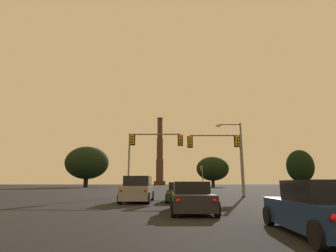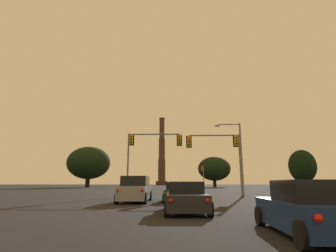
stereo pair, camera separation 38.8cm
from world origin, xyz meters
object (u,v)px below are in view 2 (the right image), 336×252
at_px(sedan_center_lane_second, 186,198).
at_px(traffic_light_overhead_left, 146,148).
at_px(street_lamp, 237,150).
at_px(sedan_center_lane_front, 177,192).
at_px(suv_left_lane_front, 135,189).
at_px(traffic_light_far_right, 203,173).
at_px(hatchback_right_lane_third, 309,210).
at_px(smokestack, 162,158).
at_px(traffic_light_overhead_right, 222,149).

distance_m(sedan_center_lane_second, traffic_light_overhead_left, 15.97).
relative_size(traffic_light_overhead_left, street_lamp, 0.84).
xyz_separation_m(sedan_center_lane_front, sedan_center_lane_second, (0.33, -7.38, 0.00)).
relative_size(suv_left_lane_front, traffic_light_far_right, 0.89).
xyz_separation_m(suv_left_lane_front, hatchback_right_lane_third, (6.48, -12.43, -0.23)).
distance_m(sedan_center_lane_front, street_lamp, 11.19).
xyz_separation_m(sedan_center_lane_second, street_lamp, (6.21, 15.43, 4.19)).
relative_size(suv_left_lane_front, smokestack, 0.11).
xyz_separation_m(sedan_center_lane_front, smokestack, (-8.84, 150.95, 16.79)).
relative_size(suv_left_lane_front, hatchback_right_lane_third, 1.18).
bearing_deg(suv_left_lane_front, sedan_center_lane_front, 12.58).
distance_m(sedan_center_lane_front, traffic_light_overhead_left, 9.34).
relative_size(sedan_center_lane_second, street_lamp, 0.60).
relative_size(sedan_center_lane_front, hatchback_right_lane_third, 1.14).
bearing_deg(traffic_light_overhead_left, sedan_center_lane_front, -66.20).
distance_m(hatchback_right_lane_third, smokestack, 165.39).
bearing_deg(traffic_light_overhead_left, sedan_center_lane_second, -76.24).
bearing_deg(suv_left_lane_front, traffic_light_far_right, 77.46).
distance_m(traffic_light_far_right, smokestack, 109.74).
bearing_deg(street_lamp, smokestack, 96.15).
bearing_deg(traffic_light_far_right, sedan_center_lane_second, -96.92).
height_order(suv_left_lane_front, traffic_light_far_right, traffic_light_far_right).
bearing_deg(traffic_light_far_right, suv_left_lane_front, -102.31).
bearing_deg(hatchback_right_lane_third, suv_left_lane_front, 119.98).
distance_m(hatchback_right_lane_third, sedan_center_lane_second, 6.50).
height_order(traffic_light_overhead_left, smokestack, smokestack).
distance_m(sedan_center_lane_front, traffic_light_overhead_right, 8.82).
xyz_separation_m(sedan_center_lane_second, traffic_light_far_right, (6.14, 50.55, 2.97)).
bearing_deg(traffic_light_overhead_left, street_lamp, 3.07).
bearing_deg(traffic_light_overhead_right, traffic_light_overhead_left, 171.06).
distance_m(traffic_light_overhead_right, street_lamp, 2.62).
distance_m(traffic_light_overhead_left, street_lamp, 9.88).
height_order(sedan_center_lane_front, traffic_light_far_right, traffic_light_far_right).
xyz_separation_m(traffic_light_far_right, traffic_light_overhead_right, (-1.84, -36.90, 1.17)).
xyz_separation_m(sedan_center_lane_front, traffic_light_far_right, (6.47, 43.17, 2.97)).
height_order(hatchback_right_lane_third, traffic_light_far_right, traffic_light_far_right).
xyz_separation_m(sedan_center_lane_front, traffic_light_overhead_left, (-3.32, 7.52, 4.44)).
height_order(sedan_center_lane_second, smokestack, smokestack).
xyz_separation_m(sedan_center_lane_front, hatchback_right_lane_third, (3.37, -13.13, -0.00)).
xyz_separation_m(traffic_light_overhead_left, traffic_light_overhead_right, (7.94, -1.25, -0.29)).
bearing_deg(street_lamp, traffic_light_overhead_left, -176.93).
xyz_separation_m(hatchback_right_lane_third, traffic_light_overhead_right, (1.25, 19.40, 4.15)).
xyz_separation_m(hatchback_right_lane_third, smokestack, (-12.22, 164.09, 16.79)).
bearing_deg(street_lamp, sedan_center_lane_second, -111.94).
distance_m(traffic_light_overhead_left, traffic_light_far_right, 37.00).
distance_m(traffic_light_overhead_right, smokestack, 145.86).
xyz_separation_m(street_lamp, smokestack, (-15.39, 142.91, 12.60)).
bearing_deg(traffic_light_overhead_left, traffic_light_overhead_right, -8.94).
relative_size(sedan_center_lane_second, traffic_light_overhead_right, 0.75).
height_order(suv_left_lane_front, street_lamp, street_lamp).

